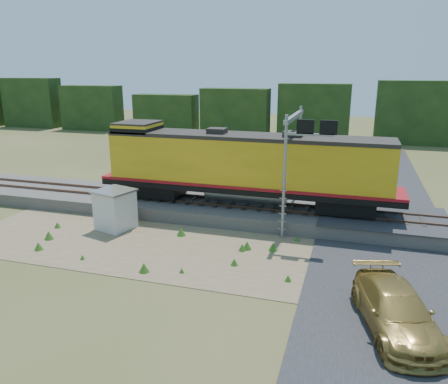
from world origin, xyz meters
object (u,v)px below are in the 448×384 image
(car, at_px, (396,310))
(locomotive, at_px, (242,165))
(shed, at_px, (115,209))
(signal_gantry, at_px, (298,141))

(car, bearing_deg, locomotive, 113.92)
(shed, distance_m, signal_gantry, 10.99)
(shed, relative_size, signal_gantry, 0.36)
(locomotive, xyz_separation_m, shed, (-6.35, -4.06, -2.11))
(locomotive, bearing_deg, shed, -147.40)
(shed, xyz_separation_m, signal_gantry, (9.71, 3.41, 3.85))
(locomotive, xyz_separation_m, car, (8.24, -10.22, -2.51))
(locomotive, relative_size, shed, 7.63)
(locomotive, height_order, shed, locomotive)
(signal_gantry, relative_size, car, 1.26)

